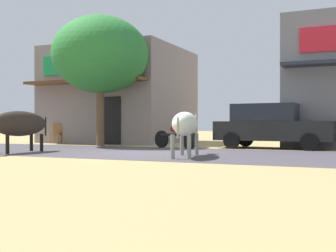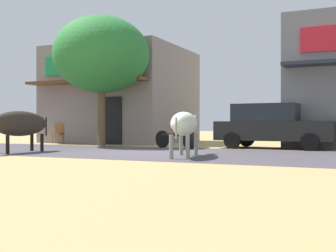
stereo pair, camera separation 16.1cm
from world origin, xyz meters
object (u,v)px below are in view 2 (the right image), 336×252
Objects in this scene: parked_hatchback_car at (273,126)px; cow_near_brown at (19,124)px; cafe_chair_near_tree at (58,132)px; parked_motorcycle at (176,135)px; cow_far_dark at (185,124)px; roadside_tree at (101,55)px.

cow_near_brown is at bearing -140.49° from parked_hatchback_car.
cafe_chair_near_tree is at bearing 179.49° from parked_hatchback_car.
cow_far_dark is (1.83, -3.62, 0.42)m from parked_motorcycle.
cow_far_dark is at bearing -31.47° from cafe_chair_near_tree.
parked_hatchback_car is at bearing -0.51° from cafe_chair_near_tree.
cow_near_brown is 6.51m from cafe_chair_near_tree.
parked_motorcycle is at bearing 116.82° from cow_far_dark.
cow_near_brown is (-6.84, -5.64, 0.06)m from parked_hatchback_car.
parked_hatchback_car is 4.64× the size of cafe_chair_near_tree.
roadside_tree is 2.77× the size of parked_motorcycle.
cow_near_brown reaches higher than parked_motorcycle.
cow_far_dark is at bearing -105.40° from parked_hatchback_car.
parked_hatchback_car is at bearing 74.60° from cow_far_dark.
roadside_tree is 4.89m from parked_motorcycle.
cow_near_brown is 1.04× the size of cow_far_dark.
parked_motorcycle is at bearing -13.30° from cafe_chair_near_tree.
parked_hatchback_car is at bearing 8.00° from roadside_tree.
cafe_chair_near_tree is at bearing 161.13° from roadside_tree.
parked_hatchback_car reaches higher than cafe_chair_near_tree.
parked_motorcycle is 0.67× the size of cow_near_brown.
cafe_chair_near_tree is at bearing 118.13° from cow_near_brown.
parked_hatchback_car is at bearing 39.51° from cow_near_brown.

